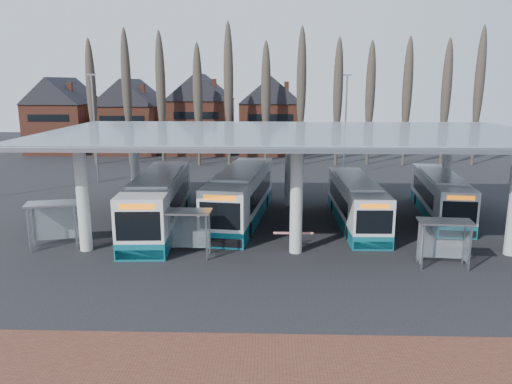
{
  "coord_description": "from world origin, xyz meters",
  "views": [
    {
      "loc": [
        -1.41,
        -24.47,
        9.47
      ],
      "look_at": [
        -2.38,
        7.0,
        2.49
      ],
      "focal_mm": 35.0,
      "sensor_mm": 36.0,
      "label": 1
    }
  ],
  "objects_px": {
    "shelter_1": "(186,223)",
    "shelter_2": "(444,233)",
    "bus_1": "(241,196)",
    "bus_2": "(356,203)",
    "bus_0": "(159,203)",
    "bus_3": "(440,196)",
    "shelter_0": "(54,214)"
  },
  "relations": [
    {
      "from": "bus_3",
      "to": "bus_1",
      "type": "bearing_deg",
      "value": -167.79
    },
    {
      "from": "bus_2",
      "to": "shelter_2",
      "type": "relative_size",
      "value": 3.98
    },
    {
      "from": "bus_1",
      "to": "bus_3",
      "type": "relative_size",
      "value": 1.17
    },
    {
      "from": "bus_2",
      "to": "shelter_1",
      "type": "relative_size",
      "value": 3.9
    },
    {
      "from": "shelter_1",
      "to": "shelter_2",
      "type": "bearing_deg",
      "value": -3.79
    },
    {
      "from": "shelter_0",
      "to": "shelter_1",
      "type": "height_order",
      "value": "shelter_0"
    },
    {
      "from": "bus_0",
      "to": "bus_1",
      "type": "height_order",
      "value": "bus_0"
    },
    {
      "from": "bus_2",
      "to": "bus_1",
      "type": "bearing_deg",
      "value": 172.55
    },
    {
      "from": "bus_1",
      "to": "shelter_0",
      "type": "distance_m",
      "value": 12.25
    },
    {
      "from": "bus_1",
      "to": "shelter_1",
      "type": "xyz_separation_m",
      "value": [
        -2.56,
        -7.62,
        0.23
      ]
    },
    {
      "from": "bus_3",
      "to": "shelter_1",
      "type": "xyz_separation_m",
      "value": [
        -16.78,
        -9.01,
        0.47
      ]
    },
    {
      "from": "bus_3",
      "to": "shelter_0",
      "type": "bearing_deg",
      "value": -156.03
    },
    {
      "from": "bus_0",
      "to": "bus_2",
      "type": "distance_m",
      "value": 13.21
    },
    {
      "from": "shelter_2",
      "to": "bus_0",
      "type": "bearing_deg",
      "value": 162.71
    },
    {
      "from": "bus_1",
      "to": "bus_2",
      "type": "xyz_separation_m",
      "value": [
        7.85,
        -0.89,
        -0.22
      ]
    },
    {
      "from": "bus_2",
      "to": "shelter_1",
      "type": "distance_m",
      "value": 12.4
    },
    {
      "from": "bus_0",
      "to": "shelter_0",
      "type": "relative_size",
      "value": 4.1
    },
    {
      "from": "bus_0",
      "to": "shelter_1",
      "type": "bearing_deg",
      "value": -66.41
    },
    {
      "from": "bus_1",
      "to": "shelter_2",
      "type": "relative_size",
      "value": 4.66
    },
    {
      "from": "bus_3",
      "to": "shelter_0",
      "type": "xyz_separation_m",
      "value": [
        -24.7,
        -7.72,
        0.52
      ]
    },
    {
      "from": "bus_0",
      "to": "shelter_0",
      "type": "height_order",
      "value": "bus_0"
    },
    {
      "from": "bus_3",
      "to": "shelter_1",
      "type": "bearing_deg",
      "value": -145.15
    },
    {
      "from": "bus_1",
      "to": "bus_0",
      "type": "bearing_deg",
      "value": -150.56
    },
    {
      "from": "shelter_1",
      "to": "shelter_2",
      "type": "height_order",
      "value": "shelter_1"
    },
    {
      "from": "bus_1",
      "to": "shelter_0",
      "type": "xyz_separation_m",
      "value": [
        -10.48,
        -6.33,
        0.28
      ]
    },
    {
      "from": "bus_2",
      "to": "shelter_2",
      "type": "height_order",
      "value": "bus_2"
    },
    {
      "from": "bus_3",
      "to": "shelter_2",
      "type": "xyz_separation_m",
      "value": [
        -3.15,
        -10.18,
        0.38
      ]
    },
    {
      "from": "shelter_1",
      "to": "shelter_0",
      "type": "bearing_deg",
      "value": 171.88
    },
    {
      "from": "shelter_1",
      "to": "shelter_2",
      "type": "relative_size",
      "value": 1.02
    },
    {
      "from": "bus_1",
      "to": "shelter_0",
      "type": "height_order",
      "value": "bus_1"
    },
    {
      "from": "bus_3",
      "to": "shelter_1",
      "type": "distance_m",
      "value": 19.05
    },
    {
      "from": "bus_0",
      "to": "shelter_2",
      "type": "height_order",
      "value": "bus_0"
    }
  ]
}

